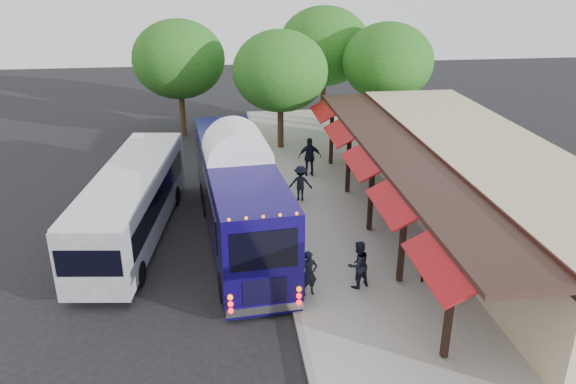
{
  "coord_description": "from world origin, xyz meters",
  "views": [
    {
      "loc": [
        -2.05,
        -15.92,
        10.31
      ],
      "look_at": [
        0.52,
        4.49,
        1.8
      ],
      "focal_mm": 35.0,
      "sensor_mm": 36.0,
      "label": 1
    }
  ],
  "objects_px": {
    "coach_bus": "(238,191)",
    "ped_a": "(309,273)",
    "city_bus": "(132,201)",
    "sign_board": "(424,262)",
    "ped_b": "(358,264)",
    "ped_d": "(301,183)",
    "ped_c": "(310,157)"
  },
  "relations": [
    {
      "from": "coach_bus",
      "to": "ped_a",
      "type": "height_order",
      "value": "coach_bus"
    },
    {
      "from": "ped_c",
      "to": "sign_board",
      "type": "height_order",
      "value": "ped_c"
    },
    {
      "from": "city_bus",
      "to": "ped_b",
      "type": "xyz_separation_m",
      "value": [
        7.89,
        -5.02,
        -0.57
      ]
    },
    {
      "from": "coach_bus",
      "to": "sign_board",
      "type": "bearing_deg",
      "value": -41.55
    },
    {
      "from": "ped_a",
      "to": "ped_d",
      "type": "height_order",
      "value": "ped_d"
    },
    {
      "from": "city_bus",
      "to": "ped_d",
      "type": "relative_size",
      "value": 6.5
    },
    {
      "from": "ped_c",
      "to": "sign_board",
      "type": "xyz_separation_m",
      "value": [
        2.15,
        -10.66,
        -0.23
      ]
    },
    {
      "from": "city_bus",
      "to": "sign_board",
      "type": "distance_m",
      "value": 11.35
    },
    {
      "from": "ped_b",
      "to": "ped_d",
      "type": "xyz_separation_m",
      "value": [
        -0.82,
        7.55,
        -0.01
      ]
    },
    {
      "from": "city_bus",
      "to": "ped_d",
      "type": "bearing_deg",
      "value": 26.51
    },
    {
      "from": "city_bus",
      "to": "ped_b",
      "type": "relative_size",
      "value": 6.39
    },
    {
      "from": "city_bus",
      "to": "ped_c",
      "type": "xyz_separation_m",
      "value": [
        8.0,
        5.62,
        -0.42
      ]
    },
    {
      "from": "coach_bus",
      "to": "city_bus",
      "type": "relative_size",
      "value": 1.11
    },
    {
      "from": "ped_a",
      "to": "ped_d",
      "type": "distance_m",
      "value": 7.85
    },
    {
      "from": "ped_b",
      "to": "ped_d",
      "type": "height_order",
      "value": "ped_b"
    },
    {
      "from": "city_bus",
      "to": "ped_b",
      "type": "bearing_deg",
      "value": -25.6
    },
    {
      "from": "city_bus",
      "to": "coach_bus",
      "type": "bearing_deg",
      "value": -1.52
    },
    {
      "from": "ped_a",
      "to": "sign_board",
      "type": "height_order",
      "value": "ped_a"
    },
    {
      "from": "ped_a",
      "to": "ped_d",
      "type": "xyz_separation_m",
      "value": [
        0.87,
        7.8,
        0.05
      ]
    },
    {
      "from": "ped_a",
      "to": "sign_board",
      "type": "bearing_deg",
      "value": -7.57
    },
    {
      "from": "city_bus",
      "to": "ped_a",
      "type": "height_order",
      "value": "city_bus"
    },
    {
      "from": "ped_b",
      "to": "sign_board",
      "type": "height_order",
      "value": "ped_b"
    },
    {
      "from": "city_bus",
      "to": "ped_a",
      "type": "xyz_separation_m",
      "value": [
        6.21,
        -5.28,
        -0.64
      ]
    },
    {
      "from": "coach_bus",
      "to": "ped_c",
      "type": "height_order",
      "value": "coach_bus"
    },
    {
      "from": "city_bus",
      "to": "sign_board",
      "type": "height_order",
      "value": "city_bus"
    },
    {
      "from": "sign_board",
      "to": "ped_a",
      "type": "bearing_deg",
      "value": 176.64
    },
    {
      "from": "ped_c",
      "to": "ped_d",
      "type": "xyz_separation_m",
      "value": [
        -0.93,
        -3.1,
        -0.17
      ]
    },
    {
      "from": "city_bus",
      "to": "ped_c",
      "type": "distance_m",
      "value": 9.79
    },
    {
      "from": "city_bus",
      "to": "ped_a",
      "type": "relative_size",
      "value": 6.93
    },
    {
      "from": "coach_bus",
      "to": "ped_a",
      "type": "distance_m",
      "value": 5.21
    },
    {
      "from": "city_bus",
      "to": "sign_board",
      "type": "relative_size",
      "value": 9.52
    },
    {
      "from": "ped_a",
      "to": "ped_b",
      "type": "bearing_deg",
      "value": -2.43
    }
  ]
}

